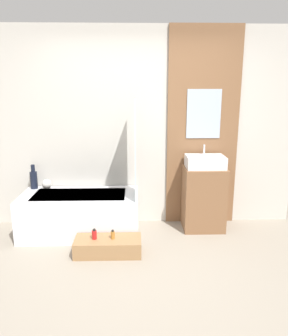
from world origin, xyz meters
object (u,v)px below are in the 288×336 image
(wooden_step_bench, at_px, (108,246))
(vase_round_light, at_px, (47,184))
(bathtub, at_px, (80,214))
(vase_tall_dark, at_px, (34,179))
(bottle_soap_secondary, at_px, (113,235))
(sink, at_px, (205,162))
(bottle_soap_primary, at_px, (94,234))

(wooden_step_bench, xyz_separation_m, vase_round_light, (-0.86, 0.79, 0.50))
(bathtub, bearing_deg, wooden_step_bench, -54.44)
(vase_tall_dark, distance_m, bottle_soap_secondary, 1.42)
(vase_round_light, bearing_deg, sink, -3.36)
(bottle_soap_secondary, bearing_deg, vase_tall_dark, 143.30)
(bathtub, bearing_deg, bottle_soap_primary, -66.20)
(vase_tall_dark, height_order, vase_round_light, vase_tall_dark)
(bathtub, height_order, bottle_soap_primary, bathtub)
(bathtub, relative_size, vase_tall_dark, 4.56)
(bathtub, relative_size, wooden_step_bench, 1.96)
(bottle_soap_primary, distance_m, bottle_soap_secondary, 0.21)
(vase_tall_dark, relative_size, bottle_soap_primary, 2.69)
(bathtub, relative_size, bottle_soap_secondary, 14.06)
(wooden_step_bench, bearing_deg, sink, 28.99)
(bathtub, height_order, bottle_soap_secondary, bathtub)
(sink, bearing_deg, bathtub, -175.61)
(sink, bearing_deg, vase_round_light, 176.64)
(wooden_step_bench, distance_m, sink, 1.61)
(sink, relative_size, vase_round_light, 3.81)
(wooden_step_bench, height_order, vase_round_light, vase_round_light)
(bathtub, relative_size, vase_round_light, 11.47)
(wooden_step_bench, distance_m, bottle_soap_primary, 0.21)
(sink, relative_size, vase_tall_dark, 1.51)
(wooden_step_bench, height_order, vase_tall_dark, vase_tall_dark)
(bathtub, height_order, vase_tall_dark, vase_tall_dark)
(bottle_soap_primary, bearing_deg, vase_tall_dark, 137.39)
(sink, bearing_deg, vase_tall_dark, 176.45)
(wooden_step_bench, bearing_deg, bathtub, 125.56)
(vase_tall_dark, bearing_deg, bottle_soap_secondary, -36.70)
(vase_round_light, distance_m, bottle_soap_primary, 1.12)
(vase_round_light, bearing_deg, vase_tall_dark, 174.13)
(bottle_soap_secondary, bearing_deg, bathtub, 129.27)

